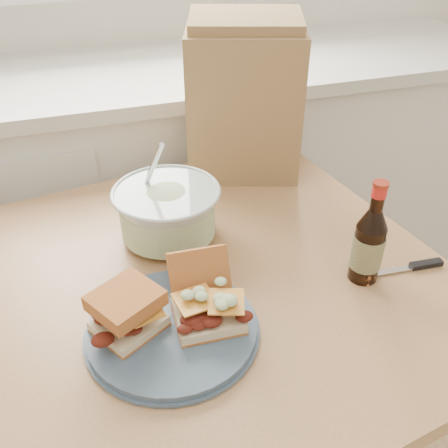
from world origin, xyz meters
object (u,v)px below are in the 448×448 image
object	(u,v)px
beer_bottle	(369,244)
coleslaw_bowl	(168,214)
plate	(172,329)
paper_bag	(244,105)
dining_table	(212,313)

from	to	relation	value
beer_bottle	coleslaw_bowl	bearing A→B (deg)	167.62
plate	beer_bottle	xyz separation A→B (m)	(0.40, 0.03, 0.07)
plate	paper_bag	distance (m)	0.64
dining_table	plate	xyz separation A→B (m)	(-0.11, -0.13, 0.12)
plate	beer_bottle	size ratio (longest dim) A/B	1.36
beer_bottle	paper_bag	size ratio (longest dim) A/B	0.59
beer_bottle	paper_bag	distance (m)	0.51
plate	beer_bottle	world-z (taller)	beer_bottle
paper_bag	coleslaw_bowl	bearing A→B (deg)	-118.57
dining_table	beer_bottle	world-z (taller)	beer_bottle
dining_table	coleslaw_bowl	bearing A→B (deg)	100.13
coleslaw_bowl	paper_bag	xyz separation A→B (m)	(0.26, 0.24, 0.12)
paper_bag	beer_bottle	bearing A→B (deg)	-62.85
dining_table	coleslaw_bowl	xyz separation A→B (m)	(-0.05, 0.15, 0.17)
dining_table	coleslaw_bowl	size ratio (longest dim) A/B	4.52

